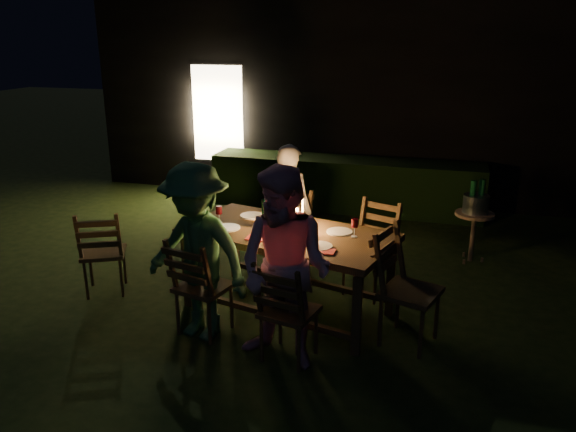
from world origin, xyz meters
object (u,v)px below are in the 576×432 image
(chair_near_left, at_px, (203,303))
(chair_near_right, at_px, (288,328))
(chair_end, at_px, (407,309))
(person_house_side, at_px, (289,210))
(person_opp_left, at_px, (197,253))
(chair_spare, at_px, (105,267))
(bottle_bucket_a, at_px, (472,200))
(dining_table, at_px, (287,239))
(bottle_table, at_px, (265,213))
(ice_bucket, at_px, (476,204))
(chair_far_left, at_px, (287,249))
(chair_far_right, at_px, (369,266))
(lantern, at_px, (294,215))
(bottle_bucket_b, at_px, (481,199))
(side_table, at_px, (474,219))
(person_opp_right, at_px, (285,269))

(chair_near_left, bearing_deg, chair_near_right, -0.85)
(chair_end, height_order, person_house_side, person_house_side)
(person_house_side, xyz_separation_m, person_opp_left, (-0.39, -1.59, 0.06))
(chair_spare, bearing_deg, chair_near_right, -43.98)
(bottle_bucket_a, bearing_deg, chair_end, -104.77)
(dining_table, bearing_deg, bottle_table, -180.00)
(ice_bucket, bearing_deg, dining_table, -134.21)
(chair_far_left, distance_m, person_house_side, 0.46)
(chair_far_left, distance_m, chair_far_right, 1.00)
(lantern, bearing_deg, person_opp_left, -133.70)
(chair_near_right, height_order, person_opp_left, person_opp_left)
(person_opp_left, xyz_separation_m, bottle_bucket_b, (2.48, 2.57, -0.03))
(chair_near_right, xyz_separation_m, bottle_table, (-0.50, 0.91, 0.69))
(chair_spare, height_order, lantern, lantern)
(person_house_side, height_order, side_table, person_house_side)
(person_house_side, bearing_deg, bottle_bucket_b, -141.00)
(ice_bucket, height_order, bottle_bucket_a, bottle_bucket_a)
(person_house_side, relative_size, bottle_bucket_b, 4.73)
(chair_near_right, relative_size, chair_far_right, 0.94)
(chair_far_left, bearing_deg, chair_far_right, 175.05)
(ice_bucket, bearing_deg, lantern, -133.80)
(chair_near_right, distance_m, bottle_bucket_a, 3.09)
(chair_far_left, bearing_deg, ice_bucket, -145.41)
(chair_near_right, relative_size, person_opp_left, 0.59)
(person_house_side, bearing_deg, ice_bucket, -141.38)
(chair_far_right, distance_m, bottle_bucket_b, 1.76)
(person_opp_left, height_order, side_table, person_opp_left)
(chair_near_right, bearing_deg, lantern, 114.01)
(lantern, distance_m, side_table, 2.55)
(lantern, bearing_deg, person_house_side, 109.19)
(chair_end, xyz_separation_m, person_house_side, (-1.43, 1.20, 0.43))
(ice_bucket, bearing_deg, side_table, 0.00)
(chair_near_right, relative_size, chair_far_left, 0.96)
(chair_spare, height_order, person_opp_left, person_opp_left)
(bottle_bucket_b, bearing_deg, person_opp_left, -133.91)
(chair_near_right, xyz_separation_m, person_house_side, (-0.50, 1.76, 0.47))
(bottle_bucket_b, bearing_deg, person_opp_right, -119.90)
(chair_near_left, distance_m, side_table, 3.48)
(chair_far_left, bearing_deg, person_house_side, -97.06)
(chair_spare, bearing_deg, bottle_table, -19.60)
(chair_near_right, relative_size, chair_end, 0.89)
(bottle_bucket_a, bearing_deg, ice_bucket, 38.66)
(person_house_side, xyz_separation_m, bottle_table, (-0.00, -0.84, 0.22))
(person_opp_left, distance_m, ice_bucket, 3.51)
(dining_table, distance_m, bottle_table, 0.34)
(bottle_table, relative_size, side_table, 0.45)
(person_opp_right, bearing_deg, bottle_bucket_b, 73.91)
(dining_table, xyz_separation_m, bottle_table, (-0.24, 0.06, 0.22))
(chair_far_left, xyz_separation_m, person_house_side, (0.01, 0.05, 0.45))
(bottle_table, bearing_deg, person_opp_left, -117.52)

